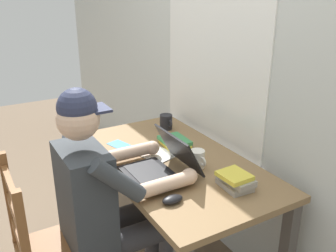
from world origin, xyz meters
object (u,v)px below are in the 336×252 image
at_px(desk, 173,177).
at_px(coffee_mug_dark, 166,122).
at_px(book_stack_side, 175,142).
at_px(landscape_photo_print, 119,145).
at_px(coffee_mug_white, 197,159).
at_px(laptop, 162,165).
at_px(book_stack_main, 235,180).
at_px(seated_person, 107,196).
at_px(computer_mouse, 172,199).

relative_size(desk, coffee_mug_dark, 10.64).
bearing_deg(book_stack_side, coffee_mug_dark, 160.81).
bearing_deg(book_stack_side, landscape_photo_print, -122.50).
bearing_deg(coffee_mug_dark, book_stack_side, -19.19).
relative_size(coffee_mug_white, coffee_mug_dark, 0.97).
distance_m(laptop, book_stack_main, 0.38).
distance_m(desk, laptop, 0.23).
bearing_deg(laptop, coffee_mug_dark, 148.17).
height_order(book_stack_main, book_stack_side, book_stack_main).
xyz_separation_m(seated_person, coffee_mug_dark, (-0.51, 0.63, 0.10)).
bearing_deg(book_stack_main, desk, -165.79).
bearing_deg(coffee_mug_dark, coffee_mug_white, -13.08).
distance_m(desk, book_stack_main, 0.44).
xyz_separation_m(desk, computer_mouse, (0.37, -0.22, 0.13)).
bearing_deg(coffee_mug_dark, desk, -24.91).
xyz_separation_m(seated_person, book_stack_side, (-0.25, 0.54, 0.08)).
xyz_separation_m(coffee_mug_dark, book_stack_side, (0.26, -0.09, -0.03)).
height_order(coffee_mug_white, coffee_mug_dark, coffee_mug_dark).
height_order(computer_mouse, coffee_mug_dark, coffee_mug_dark).
distance_m(seated_person, coffee_mug_white, 0.51).
relative_size(desk, laptop, 3.82).
bearing_deg(landscape_photo_print, coffee_mug_white, 11.13).
distance_m(seated_person, book_stack_main, 0.63).
relative_size(desk, coffee_mug_white, 10.95).
bearing_deg(book_stack_side, laptop, -41.65).
bearing_deg(laptop, desk, 129.12).
xyz_separation_m(laptop, computer_mouse, (0.26, -0.09, -0.03)).
distance_m(coffee_mug_white, book_stack_side, 0.30).
relative_size(desk, computer_mouse, 12.86).
bearing_deg(seated_person, coffee_mug_dark, 129.17).
relative_size(coffee_mug_white, book_stack_side, 0.58).
xyz_separation_m(computer_mouse, book_stack_main, (0.04, 0.33, 0.02)).
bearing_deg(landscape_photo_print, book_stack_main, 4.57).
xyz_separation_m(seated_person, laptop, (0.02, 0.30, 0.10)).
distance_m(laptop, book_stack_side, 0.36).
bearing_deg(seated_person, book_stack_side, 114.76).
bearing_deg(book_stack_main, book_stack_side, 179.74).
height_order(desk, laptop, laptop).
bearing_deg(landscape_photo_print, book_stack_side, 41.24).
distance_m(coffee_mug_white, coffee_mug_dark, 0.58).
bearing_deg(book_stack_side, book_stack_main, -0.26).
distance_m(coffee_mug_white, landscape_photo_print, 0.54).
distance_m(coffee_mug_dark, book_stack_main, 0.83).
relative_size(seated_person, book_stack_main, 6.96).
relative_size(seated_person, coffee_mug_dark, 10.39).
relative_size(desk, landscape_photo_print, 9.89).
bearing_deg(desk, coffee_mug_white, 25.95).
xyz_separation_m(book_stack_side, landscape_photo_print, (-0.18, -0.29, -0.02)).
bearing_deg(computer_mouse, book_stack_side, 147.97).
relative_size(seated_person, computer_mouse, 12.56).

